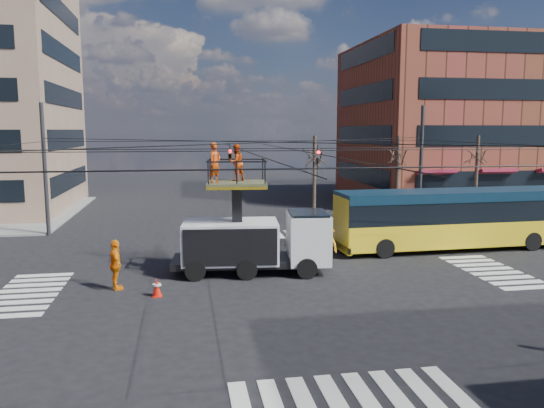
{
  "coord_description": "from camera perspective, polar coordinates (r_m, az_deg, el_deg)",
  "views": [
    {
      "loc": [
        -3.85,
        -21.54,
        6.42
      ],
      "look_at": [
        0.28,
        2.9,
        2.93
      ],
      "focal_mm": 35.0,
      "sensor_mm": 36.0,
      "label": 1
    }
  ],
  "objects": [
    {
      "name": "city_bus",
      "position": [
        30.16,
        19.08,
        -1.38
      ],
      "size": [
        13.07,
        3.04,
        3.2
      ],
      "rotation": [
        0.0,
        0.0,
        0.03
      ],
      "color": "yellow",
      "rests_on": "ground"
    },
    {
      "name": "tree_a",
      "position": [
        36.19,
        4.6,
        5.16
      ],
      "size": [
        2.0,
        2.0,
        6.0
      ],
      "color": "#382B21",
      "rests_on": "ground"
    },
    {
      "name": "tree_b",
      "position": [
        38.1,
        13.42,
        5.11
      ],
      "size": [
        2.0,
        2.0,
        6.0
      ],
      "color": "#382B21",
      "rests_on": "ground"
    },
    {
      "name": "utility_truck",
      "position": [
        23.77,
        -1.82,
        -2.76
      ],
      "size": [
        7.19,
        3.19,
        5.87
      ],
      "rotation": [
        0.0,
        0.0,
        -0.1
      ],
      "color": "black",
      "rests_on": "ground"
    },
    {
      "name": "sidewalk_ne",
      "position": [
        49.68,
        20.53,
        0.15
      ],
      "size": [
        18.0,
        18.0,
        0.12
      ],
      "primitive_type": "cube",
      "color": "slate",
      "rests_on": "ground"
    },
    {
      "name": "tree_c",
      "position": [
        40.81,
        21.23,
        4.96
      ],
      "size": [
        2.0,
        2.0,
        6.0
      ],
      "color": "#382B21",
      "rests_on": "ground"
    },
    {
      "name": "traffic_cone",
      "position": [
        21.24,
        -12.29,
        -8.75
      ],
      "size": [
        0.36,
        0.36,
        0.72
      ],
      "primitive_type": "cone",
      "color": "red",
      "rests_on": "ground"
    },
    {
      "name": "crosswalks",
      "position": [
        22.8,
        0.52,
        -8.3
      ],
      "size": [
        22.4,
        22.4,
        0.02
      ],
      "primitive_type": null,
      "color": "silver",
      "rests_on": "ground"
    },
    {
      "name": "flagger",
      "position": [
        25.96,
        6.05,
        -4.33
      ],
      "size": [
        1.17,
        1.32,
        1.78
      ],
      "primitive_type": "imported",
      "rotation": [
        0.0,
        0.0,
        -1.0
      ],
      "color": "orange",
      "rests_on": "ground"
    },
    {
      "name": "building_ne",
      "position": [
        52.34,
        20.2,
        8.17
      ],
      "size": [
        20.06,
        16.06,
        14.0
      ],
      "color": "brown",
      "rests_on": "ground"
    },
    {
      "name": "worker_ground",
      "position": [
        22.31,
        -16.46,
        -6.3
      ],
      "size": [
        0.81,
        1.29,
        2.05
      ],
      "primitive_type": "imported",
      "rotation": [
        0.0,
        0.0,
        1.84
      ],
      "color": "orange",
      "rests_on": "ground"
    },
    {
      "name": "ground",
      "position": [
        22.81,
        0.52,
        -8.33
      ],
      "size": [
        120.0,
        120.0,
        0.0
      ],
      "primitive_type": "plane",
      "color": "black",
      "rests_on": "ground"
    },
    {
      "name": "overhead_network",
      "position": [
        22.37,
        0.17,
        2.55
      ],
      "size": [
        24.24,
        24.24,
        8.0
      ],
      "color": "#2D2D30",
      "rests_on": "ground"
    }
  ]
}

